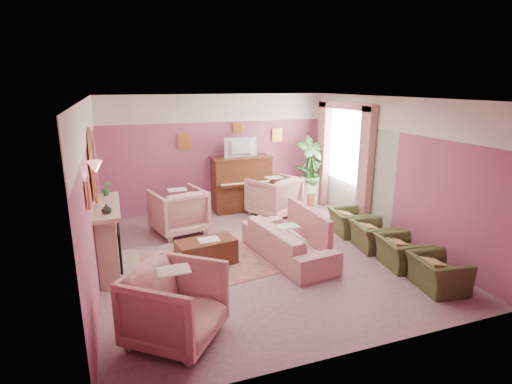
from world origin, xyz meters
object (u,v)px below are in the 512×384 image
object	(u,v)px
olive_chair_b	(402,248)
olive_chair_d	(349,218)
floral_armchair_left	(178,209)
floral_armchair_right	(274,194)
piano	(241,184)
olive_chair_c	(373,231)
coffee_table	(206,252)
olive_chair_a	(438,268)
sofa	(288,236)
floral_armchair_front	(175,301)
side_table	(309,191)
television	(242,146)

from	to	relation	value
olive_chair_b	olive_chair_d	distance (m)	1.64
floral_armchair_left	floral_armchair_right	distance (m)	2.33
piano	olive_chair_d	distance (m)	2.85
olive_chair_b	olive_chair_d	xyz separation A→B (m)	(0.00, 1.64, 0.00)
olive_chair_c	olive_chair_d	xyz separation A→B (m)	(0.00, 0.82, 0.00)
olive_chair_c	olive_chair_b	bearing A→B (deg)	-90.00
coffee_table	olive_chair_a	bearing A→B (deg)	-32.81
sofa	floral_armchair_right	xyz separation A→B (m)	(0.67, 2.32, 0.10)
floral_armchair_right	olive_chair_d	size ratio (longest dim) A/B	1.30
coffee_table	floral_armchair_front	bearing A→B (deg)	-112.59
sofa	floral_armchair_left	world-z (taller)	floral_armchair_left
floral_armchair_left	floral_armchair_front	world-z (taller)	same
coffee_table	olive_chair_c	bearing A→B (deg)	-6.78
sofa	floral_armchair_front	size ratio (longest dim) A/B	2.02
floral_armchair_right	olive_chair_b	xyz separation A→B (m)	(1.01, -3.30, -0.17)
sofa	olive_chair_c	xyz separation A→B (m)	(1.68, -0.16, -0.08)
floral_armchair_right	floral_armchair_front	bearing A→B (deg)	-125.79
piano	floral_armchair_left	size ratio (longest dim) A/B	1.35
olive_chair_a	side_table	bearing A→B (deg)	87.55
television	olive_chair_b	xyz separation A→B (m)	(1.60, -3.93, -1.26)
piano	coffee_table	world-z (taller)	piano
olive_chair_c	olive_chair_a	bearing A→B (deg)	-90.00
sofa	floral_armchair_right	size ratio (longest dim) A/B	2.02
olive_chair_a	olive_chair_c	xyz separation A→B (m)	(0.00, 1.64, 0.00)
floral_armchair_front	olive_chair_b	world-z (taller)	floral_armchair_front
olive_chair_d	piano	bearing A→B (deg)	124.24
floral_armchair_left	sofa	bearing A→B (deg)	-50.17
piano	side_table	world-z (taller)	piano
floral_armchair_front	sofa	bearing A→B (deg)	37.59
piano	olive_chair_b	bearing A→B (deg)	-68.18
television	floral_armchair_right	bearing A→B (deg)	-47.47
coffee_table	floral_armchair_right	size ratio (longest dim) A/B	0.96
olive_chair_d	floral_armchair_right	bearing A→B (deg)	121.39
television	floral_armchair_right	world-z (taller)	television
coffee_table	side_table	world-z (taller)	side_table
floral_armchair_front	side_table	world-z (taller)	floral_armchair_front
floral_armchair_right	olive_chair_a	xyz separation A→B (m)	(1.01, -4.12, -0.17)
floral_armchair_left	television	bearing A→B (deg)	30.38
floral_armchair_front	olive_chair_c	bearing A→B (deg)	21.78
coffee_table	olive_chair_d	size ratio (longest dim) A/B	1.25
olive_chair_a	television	bearing A→B (deg)	108.55
coffee_table	floral_armchair_left	xyz separation A→B (m)	(-0.19, 1.74, 0.29)
floral_armchair_left	olive_chair_b	world-z (taller)	floral_armchair_left
floral_armchair_right	side_table	world-z (taller)	floral_armchair_right
piano	television	bearing A→B (deg)	-90.00
floral_armchair_front	olive_chair_a	distance (m)	3.93
floral_armchair_left	olive_chair_a	world-z (taller)	floral_armchair_left
olive_chair_a	floral_armchair_right	bearing A→B (deg)	103.79
olive_chair_d	coffee_table	bearing A→B (deg)	-171.80
floral_armchair_right	olive_chair_a	size ratio (longest dim) A/B	1.30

